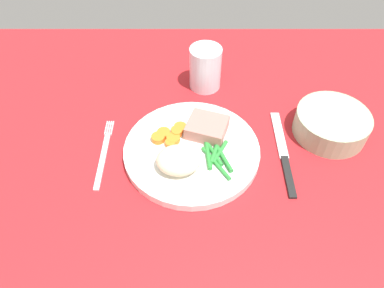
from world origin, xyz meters
The scene contains 10 objects.
dining_table centered at (0.00, 0.00, 1.00)cm, with size 120.00×90.00×2.00cm.
dinner_plate centered at (-2.87, 1.89, 2.80)cm, with size 24.83×24.83×1.60cm, color white.
meat_portion centered at (0.48, 5.80, 4.88)cm, with size 7.10×6.30×2.56cm, color #B2756B.
mashed_potatoes centered at (-5.11, -2.58, 5.50)cm, with size 7.65×6.36×3.80cm, color beige.
carrot_slices centered at (-6.82, 4.60, 4.12)cm, with size 6.48×6.22×1.17cm.
green_beans centered at (1.42, 0.08, 3.98)cm, with size 5.48×10.39×0.84cm.
fork centered at (-19.08, 1.63, 2.20)cm, with size 1.44×16.60×0.40cm.
knife centered at (14.03, 1.61, 2.20)cm, with size 1.70×20.50×0.64cm.
water_glass centered at (-0.35, 21.66, 5.95)cm, with size 6.75×6.75×9.30cm.
salad_bowl centered at (23.70, 7.27, 4.64)cm, with size 13.82×13.82×4.68cm.
Camera 1 is at (-2.82, -41.30, 53.11)cm, focal length 33.82 mm.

